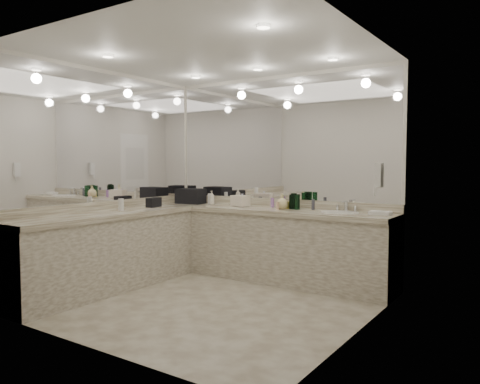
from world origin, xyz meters
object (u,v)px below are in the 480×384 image
Objects in this scene: cream_cosmetic_case at (240,201)px; soap_bottle_b at (242,200)px; wall_phone at (379,175)px; soap_bottle_c at (282,201)px; soap_bottle_a at (212,198)px; hand_towel at (380,213)px; black_toiletry_bag at (191,196)px; sink at (339,213)px.

soap_bottle_b is (0.02, 0.01, 0.02)m from cream_cosmetic_case.
soap_bottle_c is (-1.35, 0.50, -0.35)m from wall_phone.
cream_cosmetic_case is 0.45m from soap_bottle_a.
hand_towel is at bearing 16.50° from cream_cosmetic_case.
cream_cosmetic_case is (-1.97, 0.50, -0.38)m from wall_phone.
black_toiletry_bag is 0.37m from soap_bottle_a.
wall_phone is 2.49m from soap_bottle_a.
hand_towel is (1.82, 0.04, -0.05)m from cream_cosmetic_case.
wall_phone is 2.85m from black_toiletry_bag.
sink is 1.83× the size of wall_phone.
soap_bottle_c is at bearing 1.12° from black_toiletry_bag.
sink is at bearing 0.76° from black_toiletry_bag.
cream_cosmetic_case is 1.83m from hand_towel.
wall_phone is at bearing -9.58° from black_toiletry_bag.
black_toiletry_bag reaches higher than soap_bottle_a.
sink is 1.86× the size of cream_cosmetic_case.
black_toiletry_bag is 1.99× the size of soap_bottle_c.
soap_bottle_b is 0.89× the size of soap_bottle_c.
black_toiletry_bag is 1.44m from soap_bottle_c.
soap_bottle_a is at bearing -178.19° from hand_towel.
soap_bottle_b is (-1.95, 0.51, -0.37)m from wall_phone.
soap_bottle_c is (1.07, 0.03, -0.00)m from soap_bottle_a.
wall_phone is 1.42× the size of soap_bottle_b.
soap_bottle_a is (-1.81, -0.03, 0.10)m from sink.
black_toiletry_bag is at bearing -179.90° from soap_bottle_a.
sink is at bearing 15.13° from cream_cosmetic_case.
wall_phone is 1.25× the size of soap_bottle_a.
hand_towel is 2.27m from soap_bottle_a.
cream_cosmetic_case is 0.03m from soap_bottle_b.
wall_phone is at bearing 0.93° from cream_cosmetic_case.
sink is 0.75m from soap_bottle_c.
wall_phone reaches higher than cream_cosmetic_case.
black_toiletry_bag reaches higher than cream_cosmetic_case.
black_toiletry_bag is 1.66× the size of hand_towel.
wall_phone is at bearing -20.28° from soap_bottle_c.
soap_bottle_b is at bearing 42.41° from cream_cosmetic_case.
sink is 1.37m from cream_cosmetic_case.
hand_towel is 1.34× the size of soap_bottle_b.
sink is at bearing 0.89° from soap_bottle_a.
sink is 2.31× the size of soap_bottle_c.
soap_bottle_b reaches higher than hand_towel.
black_toiletry_bag reaches higher than sink.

